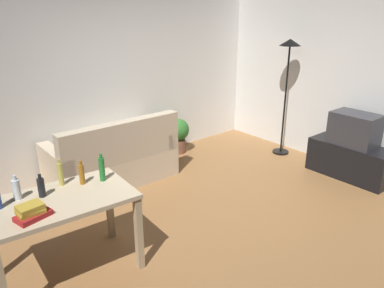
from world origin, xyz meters
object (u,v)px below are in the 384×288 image
at_px(torchiere_lamp, 288,66).
at_px(book_stack, 32,212).
at_px(potted_plant, 178,133).
at_px(bottle_clear, 17,189).
at_px(tv, 355,129).
at_px(desk, 61,210).
at_px(tv_stand, 350,160).
at_px(bottle_green, 102,169).
at_px(couch, 114,161).
at_px(bottle_squat, 60,174).
at_px(bottle_dark, 41,187).
at_px(bottle_amber, 82,174).

distance_m(torchiere_lamp, book_stack, 4.24).
distance_m(potted_plant, bottle_clear, 3.25).
bearing_deg(book_stack, tv, -5.25).
xyz_separation_m(desk, potted_plant, (2.57, 1.71, -0.32)).
height_order(bottle_clear, book_stack, bottle_clear).
xyz_separation_m(tv_stand, bottle_green, (-3.41, 0.63, 0.64)).
bearing_deg(bottle_clear, couch, 38.54).
xyz_separation_m(tv_stand, potted_plant, (-1.28, 2.26, 0.09)).
bearing_deg(bottle_squat, tv, -11.71).
bearing_deg(desk, bottle_clear, 145.18).
height_order(tv, bottle_squat, bottle_squat).
distance_m(bottle_clear, bottle_dark, 0.19).
relative_size(potted_plant, bottle_green, 2.17).
bearing_deg(bottle_squat, bottle_amber, -32.24).
xyz_separation_m(couch, torchiere_lamp, (2.62, -0.78, 1.10)).
distance_m(tv_stand, bottle_clear, 4.23).
xyz_separation_m(tv_stand, tv, (0.00, 0.00, 0.46)).
bearing_deg(bottle_green, desk, -169.82).
xyz_separation_m(desk, bottle_amber, (0.27, 0.13, 0.21)).
distance_m(desk, bottle_clear, 0.39).
bearing_deg(bottle_squat, bottle_green, -24.80).
xyz_separation_m(bottle_clear, bottle_dark, (0.17, -0.08, -0.01)).
bearing_deg(potted_plant, bottle_squat, -148.86).
bearing_deg(bottle_clear, bottle_dark, -26.10).
xyz_separation_m(torchiere_lamp, potted_plant, (-1.28, 1.09, -1.08)).
height_order(bottle_amber, bottle_green, bottle_green).
height_order(tv_stand, bottle_green, bottle_green).
bearing_deg(potted_plant, bottle_green, -142.51).
xyz_separation_m(couch, tv_stand, (2.62, -1.95, -0.07)).
relative_size(torchiere_lamp, bottle_green, 6.88).
height_order(tv_stand, bottle_amber, bottle_amber).
bearing_deg(bottle_green, torchiere_lamp, 9.04).
bearing_deg(bottle_clear, bottle_squat, 3.24).
xyz_separation_m(bottle_clear, bottle_squat, (0.38, 0.02, 0.02)).
xyz_separation_m(bottle_dark, bottle_squat, (0.21, 0.11, 0.02)).
relative_size(bottle_dark, bottle_squat, 0.81).
distance_m(tv, desk, 3.90).
height_order(torchiere_lamp, bottle_green, torchiere_lamp).
bearing_deg(desk, torchiere_lamp, 12.67).
xyz_separation_m(potted_plant, book_stack, (-2.84, -1.88, 0.48)).
bearing_deg(tv, tv_stand, 90.00).
xyz_separation_m(bottle_squat, bottle_green, (0.33, -0.15, 0.01)).
relative_size(bottle_dark, book_stack, 0.73).
bearing_deg(bottle_dark, tv, -9.63).
height_order(desk, book_stack, book_stack).
relative_size(tv, desk, 0.48).
height_order(tv_stand, bottle_squat, bottle_squat).
height_order(torchiere_lamp, potted_plant, torchiere_lamp).
distance_m(tv, bottle_squat, 3.82).
xyz_separation_m(torchiere_lamp, bottle_green, (-3.41, -0.54, -0.54)).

